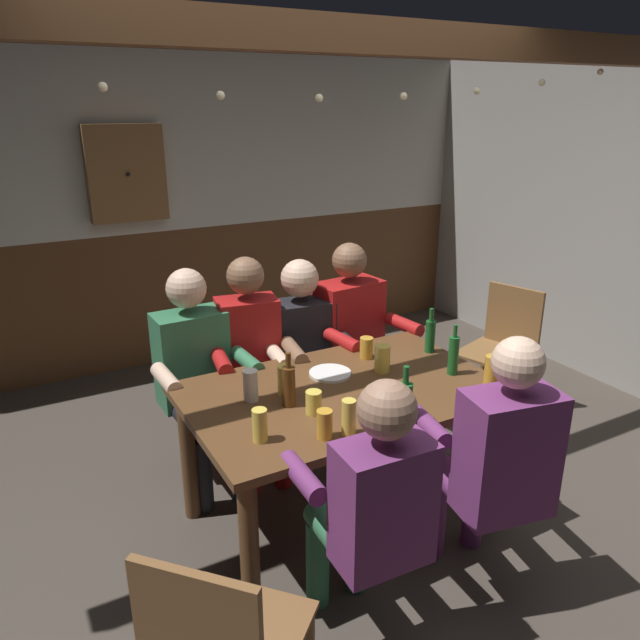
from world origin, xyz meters
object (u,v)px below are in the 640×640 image
person_0 (197,370)px  pint_glass_3 (382,359)px  person_1 (252,358)px  person_4 (371,503)px  pint_glass_6 (325,424)px  pint_glass_0 (260,425)px  plate_0 (330,373)px  pint_glass_5 (366,348)px  pint_glass_2 (492,370)px  person_2 (305,349)px  person_3 (354,334)px  dining_table (343,409)px  wall_dart_cabinet (126,173)px  bottle_3 (289,385)px  bottle_0 (453,355)px  chair_empty_near_left (503,347)px  pint_glass_7 (251,385)px  bottle_2 (405,401)px  bottle_1 (430,335)px  person_5 (496,456)px  pint_glass_4 (314,402)px  table_candle (378,395)px  pint_glass_8 (349,417)px  pint_glass_1 (286,380)px

person_0 → pint_glass_3: person_0 is taller
person_1 → person_0: bearing=9.2°
person_0 → person_4: (0.21, -1.41, -0.03)m
pint_glass_6 → pint_glass_0: bearing=156.6°
pint_glass_0 → plate_0: bearing=36.2°
pint_glass_5 → pint_glass_2: bearing=-58.1°
person_2 → person_3: 0.36m
dining_table → pint_glass_5: (0.31, 0.27, 0.17)m
person_4 → wall_dart_cabinet: size_ratio=1.70×
bottle_3 → pint_glass_0: 0.33m
bottle_0 → wall_dart_cabinet: wall_dart_cabinet is taller
chair_empty_near_left → bottle_3: size_ratio=3.38×
pint_glass_0 → pint_glass_3: 0.89m
person_3 → pint_glass_7: person_3 is taller
bottle_2 → plate_0: bearing=93.8°
bottle_1 → pint_glass_2: bearing=-89.6°
dining_table → person_4: person_4 is taller
pint_glass_0 → pint_glass_5: (0.85, 0.51, -0.01)m
person_5 → bottle_2: 0.43m
bottle_0 → bottle_1: bottle_0 is taller
person_1 → chair_empty_near_left: (1.77, -0.20, -0.21)m
pint_glass_4 → pint_glass_3: bearing=23.4°
dining_table → pint_glass_4: (-0.24, -0.15, 0.16)m
person_1 → person_3: 0.70m
pint_glass_4 → bottle_0: bearing=1.7°
bottle_1 → person_4: bearing=-137.8°
dining_table → person_4: bearing=-113.0°
dining_table → pint_glass_7: pint_glass_7 is taller
bottle_3 → pint_glass_4: size_ratio=2.46×
pint_glass_3 → wall_dart_cabinet: size_ratio=0.20×
person_4 → pint_glass_2: size_ratio=7.98×
person_1 → person_4: size_ratio=1.06×
plate_0 → pint_glass_4: 0.42m
plate_0 → pint_glass_2: 0.80m
person_2 → pint_glass_4: (-0.40, -0.86, 0.14)m
person_1 → person_2: bearing=-169.4°
table_candle → person_4: bearing=-126.2°
person_4 → person_0: bearing=100.9°
person_3 → pint_glass_2: (0.15, -1.03, 0.13)m
pint_glass_8 → dining_table: bearing=62.0°
table_candle → pint_glass_6: (-0.37, -0.15, 0.02)m
bottle_3 → pint_glass_7: 0.19m
person_1 → pint_glass_4: 0.86m
bottle_3 → pint_glass_1: size_ratio=1.77×
dining_table → table_candle: bearing=-72.4°
bottle_2 → pint_glass_7: 0.72m
person_1 → bottle_2: size_ratio=4.77×
pint_glass_8 → pint_glass_7: bearing=116.1°
table_candle → pint_glass_0: (-0.61, -0.04, 0.03)m
person_5 → bottle_0: 0.67m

